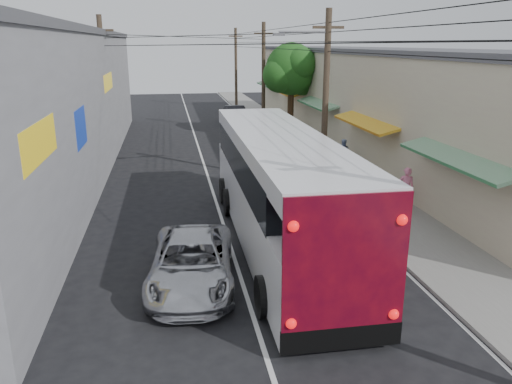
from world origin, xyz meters
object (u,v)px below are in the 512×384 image
jeepney (192,262)px  pedestrian_near (406,188)px  parked_suv (290,152)px  parked_car_mid (264,142)px  coach_bus (279,188)px  parked_car_far (236,115)px  pedestrian_far (343,153)px

jeepney → pedestrian_near: 10.04m
parked_suv → parked_car_mid: size_ratio=1.25×
parked_car_mid → pedestrian_near: (3.56, -11.50, 0.17)m
coach_bus → parked_car_far: bearing=85.8°
pedestrian_near → parked_car_far: bearing=-62.2°
jeepney → parked_car_mid: 17.21m
jeepney → parked_car_far: 29.61m
jeepney → parked_car_far: (5.20, 29.15, 0.03)m
parked_car_far → parked_car_mid: bearing=-93.5°
parked_suv → parked_car_far: size_ratio=1.37×
coach_bus → jeepney: 4.20m
jeepney → pedestrian_far: 14.83m
jeepney → parked_car_far: parked_car_far is taller
coach_bus → jeepney: (-3.04, -2.61, -1.26)m
pedestrian_near → coach_bus: bearing=41.3°
coach_bus → parked_suv: bearing=74.5°
coach_bus → parked_suv: size_ratio=2.19×
parked_car_far → pedestrian_near: pedestrian_near is taller
parked_car_mid → pedestrian_far: bearing=-47.5°
parked_suv → pedestrian_near: 8.51m
parked_suv → coach_bus: bearing=-103.2°
jeepney → parked_suv: 14.28m
coach_bus → parked_car_mid: bearing=81.5°
pedestrian_far → coach_bus: bearing=60.3°
coach_bus → parked_car_mid: coach_bus is taller
pedestrian_far → parked_suv: bearing=-18.0°
jeepney → pedestrian_near: (8.76, 4.91, 0.30)m
parked_suv → pedestrian_near: bearing=-68.3°
coach_bus → pedestrian_far: size_ratio=8.48×
jeepney → pedestrian_far: size_ratio=3.21×
parked_car_mid → parked_car_far: (0.00, 12.74, -0.09)m
coach_bus → pedestrian_far: (5.61, 9.43, -1.06)m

